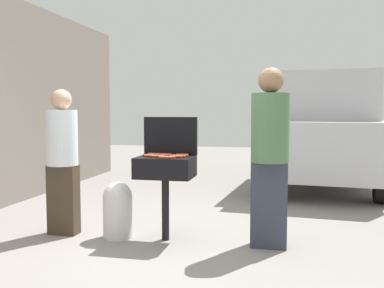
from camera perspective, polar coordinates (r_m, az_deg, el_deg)
ground_plane at (r=4.76m, az=-4.09°, el=-12.62°), size 24.00×24.00×0.00m
bbq_grill at (r=4.68m, az=-3.49°, el=-3.40°), size 0.60×0.44×0.90m
grill_lid_open at (r=4.86m, az=-2.81°, el=1.05°), size 0.60×0.05×0.42m
hot_dog_0 at (r=4.77m, az=-4.60°, el=-1.40°), size 0.13×0.03×0.03m
hot_dog_1 at (r=4.67m, az=-1.29°, el=-1.51°), size 0.13×0.03×0.03m
hot_dog_2 at (r=4.56m, az=-2.09°, el=-1.65°), size 0.13×0.03×0.03m
hot_dog_3 at (r=4.61m, az=-4.47°, el=-1.60°), size 0.13×0.04×0.03m
hot_dog_4 at (r=4.51m, az=-3.03°, el=-1.72°), size 0.13×0.04×0.03m
hot_dog_5 at (r=4.70m, az=-3.90°, el=-1.48°), size 0.13×0.04×0.03m
hot_dog_6 at (r=4.84m, az=-5.02°, el=-1.31°), size 0.13×0.03×0.03m
hot_dog_7 at (r=4.71m, az=-5.65°, el=-1.48°), size 0.13×0.03×0.03m
hot_dog_8 at (r=4.61m, az=-1.62°, el=-1.59°), size 0.13×0.04×0.03m
hot_dog_9 at (r=4.80m, az=-3.49°, el=-1.35°), size 0.13×0.03×0.03m
hot_dog_10 at (r=4.75m, az=-1.26°, el=-1.41°), size 0.13×0.03×0.03m
hot_dog_11 at (r=4.66m, az=-5.46°, el=-1.54°), size 0.13×0.03×0.03m
hot_dog_12 at (r=4.49m, az=-3.49°, el=-1.75°), size 0.13×0.03×0.03m
hot_dog_13 at (r=4.71m, az=-2.99°, el=-1.46°), size 0.13×0.03×0.03m
propane_tank at (r=4.90m, az=-9.63°, el=-8.29°), size 0.32×0.32×0.62m
person_left at (r=5.10m, az=-16.46°, el=-1.53°), size 0.34×0.34×1.62m
person_right at (r=4.48m, az=10.07°, el=-0.87°), size 0.38×0.38×1.82m
parked_minivan at (r=8.55m, az=16.54°, el=1.79°), size 2.36×4.56×2.02m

